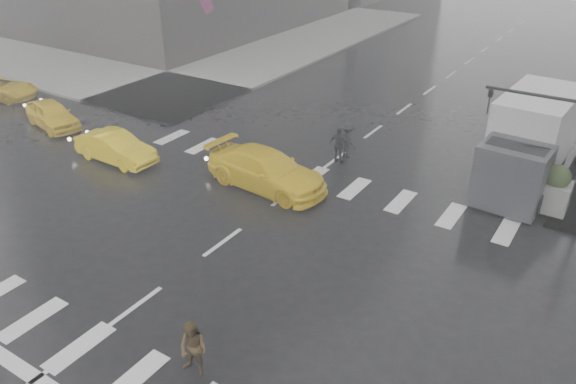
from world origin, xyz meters
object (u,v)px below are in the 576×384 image
Objects in this scene: traffic_signal_pole at (568,134)px; pedestrian_brown at (193,349)px; box_truck at (529,140)px; taxi_mid at (116,147)px; taxi_front at (52,115)px.

traffic_signal_pole is 14.47m from pedestrian_brown.
pedestrian_brown is 15.83m from box_truck.
pedestrian_brown is 13.59m from taxi_mid.
box_truck is at bearing -64.08° from taxi_mid.
traffic_signal_pole reaches higher than taxi_mid.
pedestrian_brown reaches higher than taxi_front.
taxi_mid is at bearing 140.87° from pedestrian_brown.
traffic_signal_pole reaches higher than pedestrian_brown.
traffic_signal_pole is 1.14× the size of taxi_mid.
pedestrian_brown is at bearing -114.27° from traffic_signal_pole.
box_truck is (15.60, 7.54, 1.25)m from taxi_mid.
taxi_front is 22.46m from box_truck.
taxi_mid is at bearing -86.41° from taxi_front.
taxi_front is at bearing -160.12° from box_truck.
box_truck is at bearing 69.02° from pedestrian_brown.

